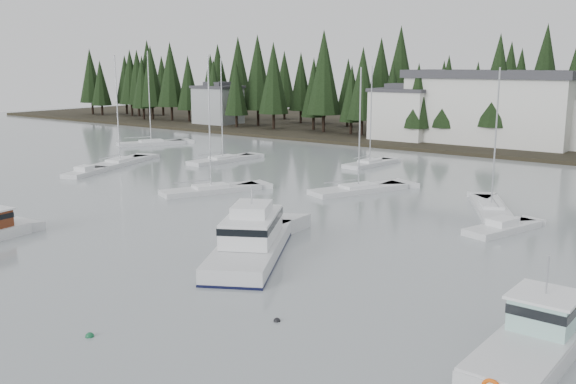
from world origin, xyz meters
name	(u,v)px	position (x,y,z in m)	size (l,w,h in m)	color
far_shore_land	(551,140)	(0.00, 97.00, 0.00)	(240.00, 54.00, 1.00)	black
conifer_treeline	(530,146)	(0.00, 86.00, 0.00)	(200.00, 22.00, 20.00)	black
house_west	(403,113)	(-18.00, 79.00, 4.65)	(9.54, 7.42, 8.75)	silver
house_far_west	(218,104)	(-60.00, 81.00, 4.40)	(8.48, 7.42, 8.25)	#999EA0
harbor_inn	(505,109)	(-2.96, 82.34, 5.78)	(29.50, 11.50, 10.90)	silver
cabin_cruiser_center	(251,244)	(2.76, 17.35, 0.80)	(9.37, 12.63, 5.30)	silver
lobster_boat_teal	(533,345)	(22.00, 13.37, 0.58)	(3.21, 8.85, 4.86)	silver
sailboat_0	(211,191)	(-14.09, 31.11, 0.07)	(6.30, 10.12, 13.71)	silver
sailboat_1	(151,144)	(-47.47, 52.54, 0.08)	(6.98, 10.42, 14.74)	silver
sailboat_4	(491,211)	(10.73, 39.55, 0.07)	(6.83, 9.93, 12.65)	silver
sailboat_5	(370,165)	(-10.06, 54.99, 0.08)	(3.31, 8.37, 12.66)	silver
sailboat_6	(358,191)	(-2.71, 40.06, 0.06)	(6.53, 10.56, 12.59)	silver
sailboat_7	(223,161)	(-26.70, 46.40, 0.07)	(3.45, 10.29, 13.63)	silver
sailboat_8	(120,164)	(-35.39, 36.99, 0.07)	(6.11, 11.02, 13.94)	silver
runabout_0	(85,174)	(-32.44, 29.68, 0.13)	(3.98, 6.28, 1.42)	silver
runabout_1	(502,230)	(13.76, 33.53, 0.13)	(4.07, 7.20, 1.42)	silver
mooring_buoy_green	(90,337)	(5.00, 3.18, 0.00)	(0.41, 0.41, 0.41)	#145933
mooring_buoy_dark	(277,321)	(10.80, 9.85, 0.00)	(0.36, 0.36, 0.36)	black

